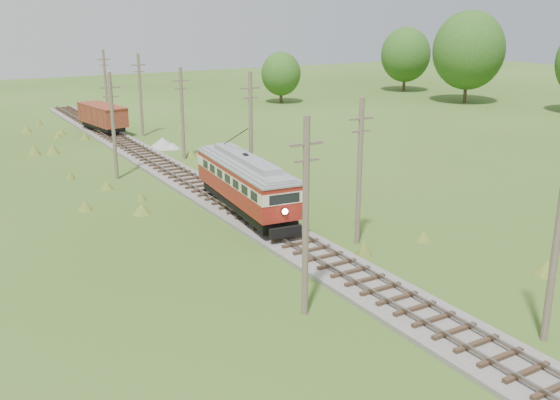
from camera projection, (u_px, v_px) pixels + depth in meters
railbed_main at (197, 186)px, 48.24m from camera, size 3.60×96.00×0.57m
streetcar at (246, 180)px, 40.71m from camera, size 3.95×12.17×5.51m
gondola at (102, 116)px, 69.53m from camera, size 3.72×8.37×2.68m
gravel_pile at (164, 143)px, 62.53m from camera, size 2.92×3.10×1.06m
utility_pole_r_1 at (557, 241)px, 24.60m from camera, size 0.30×0.30×8.80m
utility_pole_r_2 at (359, 171)px, 35.42m from camera, size 1.60×0.30×8.60m
utility_pole_r_3 at (251, 131)px, 46.04m from camera, size 1.60×0.30×9.00m
utility_pole_r_4 at (182, 113)px, 56.76m from camera, size 1.60×0.30×8.40m
utility_pole_r_5 at (140, 94)px, 67.62m from camera, size 1.60×0.30×8.90m
utility_pole_r_6 at (106, 84)px, 78.28m from camera, size 1.60×0.30×8.70m
utility_pole_l_a at (306, 217)px, 26.77m from camera, size 1.60×0.30×9.00m
utility_pole_l_b at (113, 125)px, 49.79m from camera, size 1.60×0.30×8.60m
tree_right_4 at (469, 50)px, 92.11m from camera, size 10.50×10.50×13.53m
tree_right_5 at (406, 55)px, 106.74m from camera, size 8.40×8.40×10.82m
tree_mid_b at (281, 74)px, 92.99m from camera, size 5.88×5.88×7.57m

